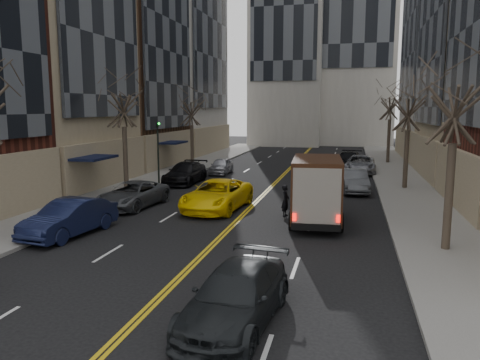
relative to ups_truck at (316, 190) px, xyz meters
The scene contains 19 objects.
sidewalk_left 17.91m from the ups_truck, 135.46° to the left, with size 4.00×66.00×0.15m, color slate.
sidewalk_right 13.67m from the ups_truck, 67.13° to the left, with size 4.00×66.00×0.15m, color slate.
tree_lf_mid 14.57m from the ups_truck, 156.21° to the left, with size 3.20×3.20×8.91m.
tree_lf_far 22.79m from the ups_truck, 124.06° to the left, with size 3.20×3.20×8.12m.
tree_rt_near 7.86m from the ups_truck, 34.42° to the right, with size 3.20×3.20×8.71m.
tree_rt_mid 12.55m from the ups_truck, 64.22° to the left, with size 3.20×3.20×8.32m.
tree_rt_far 26.53m from the ups_truck, 78.74° to the left, with size 3.20×3.20×9.11m.
traffic_signal 13.47m from the ups_truck, 145.94° to the left, with size 0.29×0.26×4.70m.
ups_truck is the anchor object (origin of this frame).
observer_sedan 11.05m from the ups_truck, 96.32° to the right, with size 2.41×4.96×1.39m.
taxi 5.69m from the ups_truck, 161.69° to the left, with size 2.61×5.66×1.57m, color yellow.
pedestrian 2.07m from the ups_truck, 146.06° to the left, with size 0.58×0.38×1.58m, color black.
parked_lf_b 11.06m from the ups_truck, 155.27° to the right, with size 1.62×4.66×1.53m, color #101633.
parked_lf_c 10.14m from the ups_truck, behind, with size 2.30×5.00×1.39m, color #45474C.
parked_lf_d 13.99m from the ups_truck, 135.85° to the left, with size 2.10×5.16×1.50m, color black.
parked_lf_e 17.46m from the ups_truck, 120.40° to the left, with size 1.53×3.80×1.29m, color #B7B8BF.
parked_rt_a 9.08m from the ups_truck, 78.39° to the left, with size 1.54×4.40×1.45m, color #4A4D52.
parked_rt_b 18.28m from the ups_truck, 82.68° to the left, with size 2.45×5.32×1.48m, color #A5A7AD.
parked_rt_c 20.41m from the ups_truck, 86.12° to the left, with size 2.17×5.35×1.55m, color black.
Camera 1 is at (5.17, -7.29, 5.38)m, focal length 35.00 mm.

